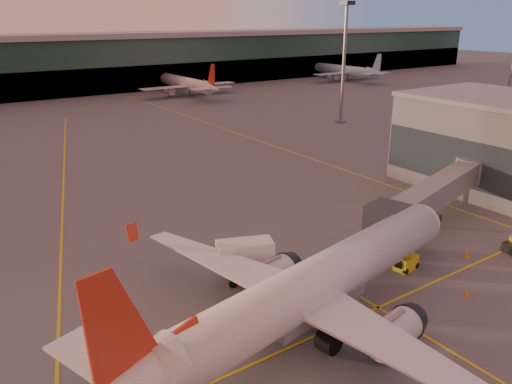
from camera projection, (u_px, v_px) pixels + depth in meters
ground at (382, 363)px, 34.61m from camera, size 600.00×600.00×0.00m
taxi_markings at (85, 200)px, 65.25m from camera, size 100.12×173.00×0.01m
terminal at (5, 67)px, 141.81m from camera, size 400.00×20.00×17.60m
gate_building at (496, 142)px, 68.80m from camera, size 18.40×22.40×12.60m
mast_east_near at (344, 54)px, 107.14m from camera, size 2.40×2.40×25.60m
main_airplane at (311, 289)px, 36.91m from camera, size 37.36×33.90×11.33m
jet_bridge at (440, 191)px, 56.68m from camera, size 26.23×9.46×5.69m
catering_truck at (246, 259)px, 44.67m from camera, size 5.43×3.85×3.87m
gpu_cart at (406, 263)px, 47.20m from camera, size 2.48×1.68×1.36m
cone_nose at (466, 254)px, 49.74m from camera, size 0.47×0.47×0.60m
cone_wing_left at (205, 245)px, 51.85m from camera, size 0.42×0.42×0.54m
cone_fwd at (467, 293)px, 42.84m from camera, size 0.47×0.47×0.59m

